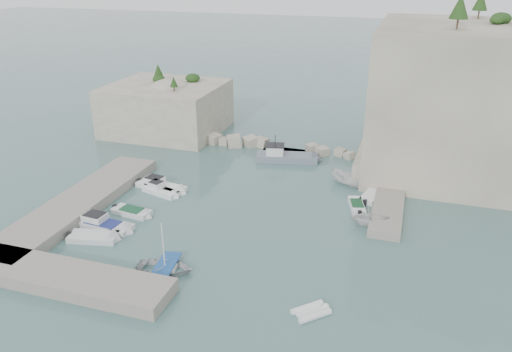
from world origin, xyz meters
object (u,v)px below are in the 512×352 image
(motorboat_e, at_px, (94,240))
(tender_east_b, at_px, (356,208))
(motorboat_d, at_px, (104,227))
(tender_east_a, at_px, (369,225))
(motorboat_c, at_px, (132,214))
(tender_east_c, at_px, (372,197))
(motorboat_a, at_px, (161,189))
(inflatable_dinghy, at_px, (311,314))
(motorboat_b, at_px, (161,194))
(tender_east_d, at_px, (348,185))
(rowboat, at_px, (165,271))
(work_boat, at_px, (287,161))

(motorboat_e, xyz_separation_m, tender_east_b, (22.16, 13.77, 0.00))
(motorboat_d, height_order, tender_east_a, tender_east_a)
(motorboat_d, distance_m, tender_east_b, 25.39)
(motorboat_c, distance_m, tender_east_c, 25.40)
(tender_east_b, relative_size, tender_east_c, 0.82)
(motorboat_a, relative_size, inflatable_dinghy, 2.26)
(inflatable_dinghy, bearing_deg, motorboat_b, 98.69)
(tender_east_d, bearing_deg, motorboat_e, 160.93)
(motorboat_b, distance_m, motorboat_e, 10.82)
(inflatable_dinghy, distance_m, tender_east_a, 14.93)
(motorboat_c, bearing_deg, tender_east_c, 33.56)
(motorboat_b, height_order, inflatable_dinghy, motorboat_b)
(inflatable_dinghy, bearing_deg, tender_east_c, 39.52)
(tender_east_c, bearing_deg, motorboat_b, 118.39)
(tender_east_c, bearing_deg, tender_east_d, 63.02)
(motorboat_a, distance_m, motorboat_d, 9.68)
(rowboat, distance_m, tender_east_b, 21.24)
(motorboat_a, bearing_deg, tender_east_c, 22.08)
(tender_east_c, height_order, tender_east_d, tender_east_d)
(inflatable_dinghy, relative_size, work_boat, 0.34)
(motorboat_c, bearing_deg, inflatable_dinghy, -18.46)
(tender_east_d, bearing_deg, tender_east_c, -102.40)
(motorboat_a, relative_size, motorboat_b, 1.34)
(work_boat, bearing_deg, motorboat_b, -139.68)
(rowboat, distance_m, tender_east_d, 24.92)
(tender_east_c, bearing_deg, inflatable_dinghy, -173.14)
(rowboat, bearing_deg, motorboat_e, 65.60)
(motorboat_c, bearing_deg, tender_east_d, 42.01)
(tender_east_c, relative_size, tender_east_d, 1.07)
(tender_east_a, bearing_deg, motorboat_a, 71.90)
(motorboat_d, distance_m, tender_east_a, 25.59)
(motorboat_a, height_order, motorboat_d, same)
(motorboat_e, bearing_deg, tender_east_d, 30.81)
(motorboat_d, height_order, tender_east_d, tender_east_d)
(tender_east_d, bearing_deg, inflatable_dinghy, -150.74)
(motorboat_c, xyz_separation_m, tender_east_c, (22.69, 11.40, 0.00))
(motorboat_e, relative_size, work_boat, 0.57)
(motorboat_d, bearing_deg, tender_east_b, 31.97)
(motorboat_b, distance_m, tender_east_b, 21.14)
(motorboat_b, height_order, work_boat, work_boat)
(motorboat_a, relative_size, work_boat, 0.76)
(motorboat_b, bearing_deg, motorboat_a, 132.58)
(motorboat_e, distance_m, inflatable_dinghy, 21.58)
(motorboat_c, height_order, inflatable_dinghy, motorboat_c)
(motorboat_b, relative_size, motorboat_c, 1.08)
(motorboat_b, height_order, tender_east_a, tender_east_a)
(motorboat_d, height_order, motorboat_e, motorboat_d)
(motorboat_b, relative_size, inflatable_dinghy, 1.69)
(rowboat, distance_m, inflatable_dinghy, 12.67)
(motorboat_b, distance_m, motorboat_c, 5.30)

